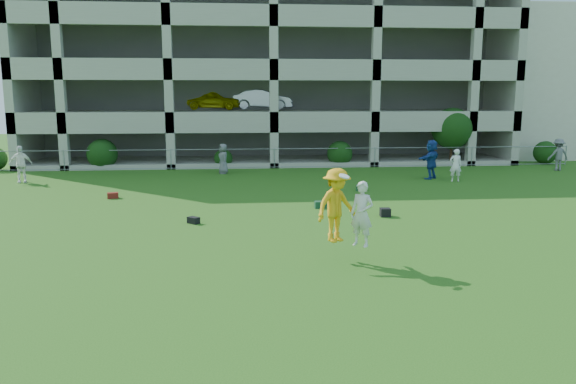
{
  "coord_description": "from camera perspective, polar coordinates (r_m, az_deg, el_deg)",
  "views": [
    {
      "loc": [
        -2.14,
        -13.72,
        4.36
      ],
      "look_at": [
        -0.64,
        3.0,
        1.4
      ],
      "focal_mm": 35.0,
      "sensor_mm": 36.0,
      "label": 1
    }
  ],
  "objects": [
    {
      "name": "bystander_f",
      "position": [
        35.58,
        25.76,
        3.44
      ],
      "size": [
        1.19,
        0.7,
        1.82
      ],
      "primitive_type": "imported",
      "rotation": [
        0.0,
        0.0,
        3.16
      ],
      "color": "slate",
      "rests_on": "ground"
    },
    {
      "name": "frisbee_contest",
      "position": [
        14.63,
        5.44,
        -1.52
      ],
      "size": [
        1.68,
        1.35,
        1.98
      ],
      "color": "#F9A816",
      "rests_on": "ground"
    },
    {
      "name": "bystander_e",
      "position": [
        29.23,
        16.66,
        2.62
      ],
      "size": [
        0.65,
        0.48,
        1.64
      ],
      "primitive_type": "imported",
      "rotation": [
        0.0,
        0.0,
        2.99
      ],
      "color": "white",
      "rests_on": "ground"
    },
    {
      "name": "parking_garage",
      "position": [
        41.51,
        -2.24,
        12.27
      ],
      "size": [
        30.0,
        14.0,
        12.0
      ],
      "color": "#9E998C",
      "rests_on": "ground"
    },
    {
      "name": "bag_green_c",
      "position": [
        21.66,
        3.38,
        -1.28
      ],
      "size": [
        0.51,
        0.36,
        0.26
      ],
      "primitive_type": "cube",
      "rotation": [
        0.0,
        0.0,
        0.02
      ],
      "color": "#13361F",
      "rests_on": "ground"
    },
    {
      "name": "bystander_b",
      "position": [
        30.65,
        -25.54,
        2.56
      ],
      "size": [
        1.16,
        0.77,
        1.83
      ],
      "primitive_type": "imported",
      "rotation": [
        0.0,
        0.0,
        0.33
      ],
      "color": "white",
      "rests_on": "ground"
    },
    {
      "name": "bag_green_g",
      "position": [
        25.65,
        7.48,
        0.41
      ],
      "size": [
        0.54,
        0.38,
        0.25
      ],
      "primitive_type": "cube",
      "rotation": [
        0.0,
        0.0,
        -0.17
      ],
      "color": "#153C23",
      "rests_on": "ground"
    },
    {
      "name": "bag_black_b",
      "position": [
        19.33,
        -9.58,
        -2.84
      ],
      "size": [
        0.46,
        0.46,
        0.22
      ],
      "primitive_type": "cube",
      "rotation": [
        0.0,
        0.0,
        -0.75
      ],
      "color": "black",
      "rests_on": "ground"
    },
    {
      "name": "bystander_c",
      "position": [
        30.99,
        -6.59,
        3.38
      ],
      "size": [
        0.73,
        0.92,
        1.65
      ],
      "primitive_type": "imported",
      "rotation": [
        0.0,
        0.0,
        -1.28
      ],
      "color": "slate",
      "rests_on": "ground"
    },
    {
      "name": "shrub_row",
      "position": [
        34.21,
        6.25,
        5.15
      ],
      "size": [
        34.38,
        2.52,
        3.5
      ],
      "color": "#163D11",
      "rests_on": "ground"
    },
    {
      "name": "fence",
      "position": [
        33.0,
        -1.39,
        3.47
      ],
      "size": [
        36.06,
        0.06,
        1.2
      ],
      "color": "gray",
      "rests_on": "ground"
    },
    {
      "name": "ground",
      "position": [
        14.55,
        3.59,
        -7.45
      ],
      "size": [
        100.0,
        100.0,
        0.0
      ],
      "primitive_type": "plane",
      "color": "#235114",
      "rests_on": "ground"
    },
    {
      "name": "crate_d",
      "position": [
        20.42,
        9.85,
        -2.05
      ],
      "size": [
        0.36,
        0.36,
        0.3
      ],
      "primitive_type": "cube",
      "rotation": [
        0.0,
        0.0,
        -0.04
      ],
      "color": "black",
      "rests_on": "ground"
    },
    {
      "name": "bystander_d",
      "position": [
        29.84,
        14.35,
        3.24
      ],
      "size": [
        1.75,
        1.74,
        2.02
      ],
      "primitive_type": "imported",
      "rotation": [
        0.0,
        0.0,
        3.93
      ],
      "color": "navy",
      "rests_on": "ground"
    },
    {
      "name": "stucco_building",
      "position": [
        48.71,
        26.34,
        9.73
      ],
      "size": [
        16.0,
        14.0,
        10.0
      ],
      "primitive_type": "cube",
      "color": "beige",
      "rests_on": "ground"
    },
    {
      "name": "bag_red_f",
      "position": [
        24.72,
        -17.37,
        -0.34
      ],
      "size": [
        0.5,
        0.37,
        0.24
      ],
      "primitive_type": "cube",
      "rotation": [
        0.0,
        0.0,
        0.23
      ],
      "color": "#5A100F",
      "rests_on": "ground"
    }
  ]
}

